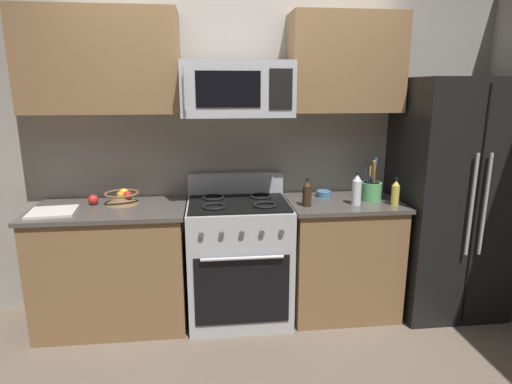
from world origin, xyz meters
The scene contains 17 objects.
ground_plane centered at (0.00, 0.00, 0.00)m, with size 16.00×16.00×0.00m, color #6B5B4C.
wall_back centered at (0.00, 1.05, 1.30)m, with size 8.00×0.10×2.60m, color #9E998E.
counter_left centered at (-0.94, 0.67, 0.46)m, with size 1.10×0.62×0.91m.
range_oven centered at (0.00, 0.68, 0.47)m, with size 0.76×0.66×1.09m.
counter_right centered at (0.81, 0.67, 0.46)m, with size 0.85×0.62×0.91m.
refrigerator centered at (1.65, 0.66, 0.91)m, with size 0.78×0.73×1.83m.
microwave centered at (0.00, 0.70, 1.74)m, with size 0.78×0.44×0.38m.
upper_cabinets_left centered at (-0.95, 0.83, 1.93)m, with size 1.09×0.34×0.71m.
upper_cabinets_right centered at (0.82, 0.83, 1.93)m, with size 0.84×0.34×0.71m.
utensil_crock centered at (1.03, 0.69, 0.99)m, with size 0.16×0.16×0.32m.
fruit_basket centered at (-0.86, 0.78, 0.96)m, with size 0.25×0.25×0.11m.
apple_loose centered at (-1.07, 0.78, 0.95)m, with size 0.07×0.07×0.07m, color red.
cutting_board centered at (-1.29, 0.59, 0.92)m, with size 0.30×0.28×0.02m, color silver.
bottle_vinegar centered at (0.87, 0.56, 1.02)m, with size 0.07×0.07×0.25m.
bottle_oil centered at (1.14, 0.52, 1.00)m, with size 0.06×0.06×0.20m.
bottle_soy centered at (0.49, 0.57, 1.00)m, with size 0.07×0.07×0.21m.
prep_bowl centered at (0.69, 0.83, 0.93)m, with size 0.12×0.12×0.05m.
Camera 1 is at (-0.21, -2.37, 1.75)m, focal length 29.79 mm.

